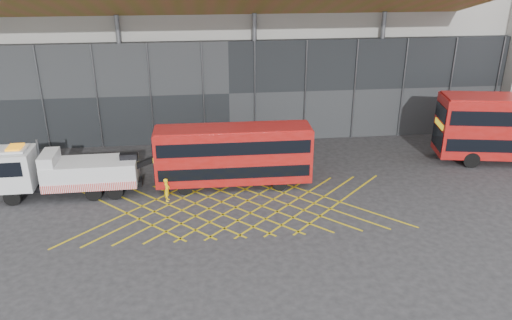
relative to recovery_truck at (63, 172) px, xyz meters
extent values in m
plane|color=#252527|center=(8.86, -2.86, -1.60)|extent=(120.00, 120.00, 0.00)
cube|color=gold|center=(4.06, -2.86, -1.60)|extent=(7.16, 7.16, 0.01)
cube|color=gold|center=(4.06, -2.86, -1.60)|extent=(7.16, 7.16, 0.01)
cube|color=gold|center=(5.66, -2.86, -1.60)|extent=(7.16, 7.16, 0.01)
cube|color=gold|center=(5.66, -2.86, -1.60)|extent=(7.16, 7.16, 0.01)
cube|color=gold|center=(7.26, -2.86, -1.60)|extent=(7.16, 7.16, 0.01)
cube|color=gold|center=(7.26, -2.86, -1.60)|extent=(7.16, 7.16, 0.01)
cube|color=gold|center=(8.86, -2.86, -1.60)|extent=(7.16, 7.16, 0.01)
cube|color=gold|center=(8.86, -2.86, -1.60)|extent=(7.16, 7.16, 0.01)
cube|color=gold|center=(10.46, -2.86, -1.60)|extent=(7.16, 7.16, 0.01)
cube|color=gold|center=(10.46, -2.86, -1.60)|extent=(7.16, 7.16, 0.01)
cube|color=gold|center=(12.06, -2.86, -1.60)|extent=(7.16, 7.16, 0.01)
cube|color=gold|center=(12.06, -2.86, -1.60)|extent=(7.16, 7.16, 0.01)
cube|color=gold|center=(13.66, -2.86, -1.60)|extent=(7.16, 7.16, 0.01)
cube|color=gold|center=(13.66, -2.86, -1.60)|extent=(7.16, 7.16, 0.01)
cube|color=gold|center=(15.26, -2.86, -1.60)|extent=(7.16, 7.16, 0.01)
cube|color=gold|center=(15.26, -2.86, -1.60)|extent=(7.16, 7.16, 0.01)
cube|color=gold|center=(16.86, -2.86, -1.60)|extent=(7.16, 7.16, 0.01)
cube|color=gold|center=(16.86, -2.86, -1.60)|extent=(7.16, 7.16, 0.01)
cube|color=gray|center=(10.86, 16.14, 7.40)|extent=(55.00, 14.00, 18.00)
cube|color=black|center=(10.86, 8.84, 2.40)|extent=(55.00, 0.80, 8.00)
cylinder|color=#595B60|center=(2.86, 8.64, 3.40)|extent=(0.36, 0.36, 10.00)
cylinder|color=#595B60|center=(12.86, 8.64, 3.40)|extent=(0.36, 0.36, 10.00)
cylinder|color=#595B60|center=(22.86, 8.64, 3.40)|extent=(0.36, 0.36, 10.00)
cube|color=black|center=(0.39, 0.01, -0.96)|extent=(8.69, 1.08, 0.32)
cube|color=white|center=(-2.71, -0.05, 0.36)|extent=(2.24, 2.33, 2.38)
cube|color=red|center=(-3.86, -0.07, -0.83)|extent=(0.27, 2.38, 0.50)
cube|color=orange|center=(-2.53, -0.04, 1.76)|extent=(0.84, 1.11, 0.11)
cube|color=white|center=(1.67, 0.04, -0.10)|extent=(5.71, 2.39, 1.46)
cube|color=red|center=(1.69, -1.13, -0.64)|extent=(5.66, 0.16, 0.50)
cube|color=white|center=(-0.71, -0.01, 0.95)|extent=(0.96, 2.21, 0.64)
cube|color=black|center=(4.04, 0.08, 0.77)|extent=(1.10, 0.48, 0.46)
cube|color=black|center=(4.96, 0.10, 0.31)|extent=(2.00, 0.36, 0.99)
cylinder|color=black|center=(-2.88, -1.01, -1.10)|extent=(1.01, 0.34, 1.00)
cylinder|color=black|center=(-2.92, 0.91, -1.10)|extent=(1.01, 0.34, 1.00)
cylinder|color=black|center=(3.15, -0.89, -1.10)|extent=(1.01, 0.34, 1.00)
cylinder|color=black|center=(3.11, 1.02, -1.10)|extent=(1.01, 0.34, 1.00)
cylinder|color=#595B60|center=(-1.55, 0.89, 0.86)|extent=(0.13, 0.13, 2.01)
cube|color=#9E0F0C|center=(10.59, 0.21, 0.61)|extent=(9.91, 2.38, 3.49)
cube|color=black|center=(10.59, 0.21, -0.21)|extent=(9.52, 2.44, 0.76)
cube|color=black|center=(10.59, 0.21, 1.41)|extent=(9.52, 2.44, 0.85)
cube|color=black|center=(5.62, 0.25, -0.17)|extent=(0.08, 2.02, 1.17)
cube|color=black|center=(5.62, 0.25, 1.41)|extent=(0.08, 2.02, 0.85)
cube|color=yellow|center=(5.61, 0.25, 0.69)|extent=(0.08, 1.61, 0.31)
cube|color=#9E0F0C|center=(10.59, 0.21, 2.38)|extent=(9.71, 2.20, 0.11)
cylinder|color=black|center=(7.43, -0.76, -1.14)|extent=(0.94, 0.28, 0.93)
cylinder|color=black|center=(7.45, 1.23, -1.14)|extent=(0.94, 0.28, 0.93)
cylinder|color=black|center=(13.45, -0.82, -1.14)|extent=(0.94, 0.28, 0.93)
cylinder|color=black|center=(13.47, 1.18, -1.14)|extent=(0.94, 0.28, 0.93)
cube|color=black|center=(25.58, 2.96, 0.14)|extent=(0.50, 2.42, 1.42)
cube|color=black|center=(25.58, 2.96, 2.06)|extent=(0.50, 2.42, 1.04)
cube|color=yellow|center=(25.57, 2.96, 1.18)|extent=(0.41, 1.93, 0.38)
cylinder|color=black|center=(27.53, 1.34, -1.04)|extent=(1.18, 0.53, 1.14)
cylinder|color=black|center=(27.97, 3.79, -1.04)|extent=(1.18, 0.53, 1.14)
imported|color=yellow|center=(6.36, -1.48, -0.86)|extent=(0.41, 0.57, 1.48)
camera|label=1|loc=(8.71, -29.34, 12.49)|focal=35.00mm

